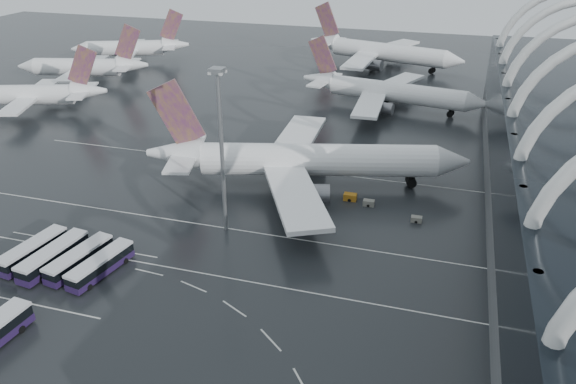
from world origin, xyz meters
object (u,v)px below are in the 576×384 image
(jet_remote_mid, at_px, (85,67))
(bus_row_near_a, at_px, (33,251))
(airliner_main, at_px, (302,161))
(floodlight_mast, at_px, (221,133))
(bus_row_near_d, at_px, (101,265))
(gse_cart_belly_e, at_px, (350,197))
(airliner_gate_b, at_px, (387,92))
(jet_remote_west, at_px, (34,95))
(gse_cart_belly_d, at_px, (416,219))
(jet_remote_far, at_px, (133,48))
(airliner_gate_c, at_px, (380,52))
(gse_cart_belly_b, at_px, (369,203))
(bus_row_near_c, at_px, (79,259))
(bus_row_near_b, at_px, (53,256))

(jet_remote_mid, relative_size, bus_row_near_a, 3.40)
(airliner_main, bearing_deg, floodlight_mast, -125.69)
(bus_row_near_d, xyz_separation_m, gse_cart_belly_e, (31.80, 35.64, -0.98))
(airliner_gate_b, xyz_separation_m, floodlight_mast, (-17.43, -77.64, 13.28))
(floodlight_mast, bearing_deg, airliner_gate_b, 77.34)
(airliner_gate_b, distance_m, gse_cart_belly_e, 60.48)
(airliner_gate_b, relative_size, gse_cart_belly_e, 21.81)
(jet_remote_west, bearing_deg, jet_remote_mid, -100.13)
(gse_cart_belly_d, distance_m, gse_cart_belly_e, 14.03)
(airliner_main, distance_m, jet_remote_mid, 105.41)
(jet_remote_far, bearing_deg, bus_row_near_a, 92.32)
(airliner_gate_c, height_order, jet_remote_mid, airliner_gate_c)
(bus_row_near_a, xyz_separation_m, gse_cart_belly_d, (57.57, 30.19, -1.15))
(gse_cart_belly_b, relative_size, gse_cart_belly_e, 0.85)
(airliner_gate_b, height_order, floodlight_mast, floodlight_mast)
(bus_row_near_d, bearing_deg, jet_remote_west, 54.30)
(jet_remote_west, relative_size, bus_row_near_d, 3.34)
(airliner_gate_b, bearing_deg, gse_cart_belly_e, -78.65)
(airliner_main, xyz_separation_m, bus_row_near_c, (-25.16, -38.90, -3.81))
(airliner_gate_b, height_order, gse_cart_belly_e, airliner_gate_b)
(airliner_gate_b, relative_size, gse_cart_belly_b, 25.64)
(airliner_gate_c, bearing_deg, gse_cart_belly_e, -68.92)
(bus_row_near_a, height_order, bus_row_near_c, bus_row_near_a)
(bus_row_near_a, bearing_deg, jet_remote_west, 46.22)
(airliner_gate_c, height_order, gse_cart_belly_d, airliner_gate_c)
(gse_cart_belly_e, bearing_deg, jet_remote_far, 138.05)
(bus_row_near_b, height_order, gse_cart_belly_e, bus_row_near_b)
(floodlight_mast, bearing_deg, bus_row_near_c, -133.92)
(floodlight_mast, height_order, gse_cart_belly_b, floodlight_mast)
(airliner_gate_c, bearing_deg, bus_row_near_d, -82.84)
(bus_row_near_a, distance_m, bus_row_near_c, 8.55)
(airliner_main, xyz_separation_m, jet_remote_mid, (-89.21, 56.14, -0.60))
(airliner_gate_c, distance_m, bus_row_near_a, 147.81)
(bus_row_near_b, bearing_deg, jet_remote_mid, 38.40)
(jet_remote_mid, distance_m, gse_cart_belly_e, 116.62)
(jet_remote_mid, relative_size, floodlight_mast, 1.51)
(airliner_gate_c, relative_size, floodlight_mast, 2.06)
(airliner_gate_b, height_order, bus_row_near_a, airliner_gate_b)
(gse_cart_belly_d, bearing_deg, airliner_gate_c, 101.70)
(bus_row_near_a, bearing_deg, airliner_gate_c, -5.45)
(jet_remote_far, distance_m, gse_cart_belly_d, 148.34)
(airliner_gate_c, distance_m, bus_row_near_d, 145.81)
(bus_row_near_c, height_order, gse_cart_belly_b, bus_row_near_c)
(bus_row_near_b, bearing_deg, gse_cart_belly_e, -41.87)
(bus_row_near_c, distance_m, gse_cart_belly_b, 52.27)
(airliner_gate_c, relative_size, jet_remote_mid, 1.36)
(jet_remote_far, distance_m, gse_cart_belly_b, 138.84)
(gse_cart_belly_e, bearing_deg, bus_row_near_d, -131.74)
(jet_remote_west, xyz_separation_m, floodlight_mast, (76.47, -46.18, 13.20))
(airliner_gate_b, bearing_deg, bus_row_near_c, -99.82)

